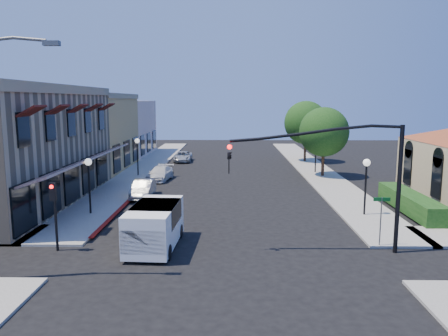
{
  "coord_description": "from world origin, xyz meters",
  "views": [
    {
      "loc": [
        0.29,
        -18.32,
        7.1
      ],
      "look_at": [
        -0.21,
        10.52,
        2.6
      ],
      "focal_mm": 35.0,
      "sensor_mm": 36.0,
      "label": 1
    }
  ],
  "objects_px": {
    "signal_mast_arm": "(353,167)",
    "parked_car_b": "(143,189)",
    "parked_car_c": "(160,173)",
    "parked_car_d": "(183,157)",
    "street_tree_b": "(306,123)",
    "street_tree_a": "(324,132)",
    "lamppost_left_near": "(89,172)",
    "lamppost_left_far": "(137,147)",
    "white_van": "(154,224)",
    "lamppost_right_far": "(316,145)",
    "parked_car_a": "(140,214)",
    "secondary_signal": "(54,204)",
    "lamppost_right_near": "(366,173)",
    "street_name_sign": "(381,214)"
  },
  "relations": [
    {
      "from": "street_name_sign",
      "to": "parked_car_d",
      "type": "relative_size",
      "value": 0.6
    },
    {
      "from": "lamppost_right_near",
      "to": "parked_car_d",
      "type": "relative_size",
      "value": 0.85
    },
    {
      "from": "street_tree_a",
      "to": "parked_car_a",
      "type": "bearing_deg",
      "value": -131.05
    },
    {
      "from": "parked_car_d",
      "to": "lamppost_left_far",
      "type": "bearing_deg",
      "value": -107.9
    },
    {
      "from": "lamppost_left_far",
      "to": "white_van",
      "type": "distance_m",
      "value": 20.74
    },
    {
      "from": "secondary_signal",
      "to": "lamppost_right_near",
      "type": "xyz_separation_m",
      "value": [
        16.5,
        6.59,
        0.42
      ]
    },
    {
      "from": "parked_car_c",
      "to": "parked_car_d",
      "type": "relative_size",
      "value": 1.0
    },
    {
      "from": "white_van",
      "to": "parked_car_c",
      "type": "bearing_deg",
      "value": 98.43
    },
    {
      "from": "street_tree_b",
      "to": "parked_car_d",
      "type": "xyz_separation_m",
      "value": [
        -14.18,
        0.0,
        -3.96
      ]
    },
    {
      "from": "lamppost_left_near",
      "to": "parked_car_c",
      "type": "relative_size",
      "value": 0.85
    },
    {
      "from": "signal_mast_arm",
      "to": "street_name_sign",
      "type": "height_order",
      "value": "signal_mast_arm"
    },
    {
      "from": "street_tree_b",
      "to": "parked_car_d",
      "type": "height_order",
      "value": "street_tree_b"
    },
    {
      "from": "secondary_signal",
      "to": "white_van",
      "type": "height_order",
      "value": "secondary_signal"
    },
    {
      "from": "signal_mast_arm",
      "to": "street_tree_a",
      "type": "bearing_deg",
      "value": 81.83
    },
    {
      "from": "lamppost_right_far",
      "to": "street_tree_a",
      "type": "bearing_deg",
      "value": -81.47
    },
    {
      "from": "street_tree_a",
      "to": "signal_mast_arm",
      "type": "relative_size",
      "value": 0.81
    },
    {
      "from": "parked_car_a",
      "to": "parked_car_c",
      "type": "relative_size",
      "value": 0.81
    },
    {
      "from": "street_tree_b",
      "to": "lamppost_right_far",
      "type": "bearing_deg",
      "value": -92.15
    },
    {
      "from": "white_van",
      "to": "street_name_sign",
      "type": "bearing_deg",
      "value": 1.31
    },
    {
      "from": "street_name_sign",
      "to": "street_tree_b",
      "type": "bearing_deg",
      "value": 87.5
    },
    {
      "from": "parked_car_a",
      "to": "parked_car_c",
      "type": "height_order",
      "value": "parked_car_c"
    },
    {
      "from": "signal_mast_arm",
      "to": "parked_car_d",
      "type": "distance_m",
      "value": 32.7
    },
    {
      "from": "parked_car_a",
      "to": "street_tree_b",
      "type": "bearing_deg",
      "value": 68.44
    },
    {
      "from": "parked_car_d",
      "to": "street_tree_a",
      "type": "bearing_deg",
      "value": -35.75
    },
    {
      "from": "street_name_sign",
      "to": "parked_car_b",
      "type": "distance_m",
      "value": 17.48
    },
    {
      "from": "secondary_signal",
      "to": "parked_car_b",
      "type": "height_order",
      "value": "secondary_signal"
    },
    {
      "from": "signal_mast_arm",
      "to": "lamppost_left_far",
      "type": "relative_size",
      "value": 2.24
    },
    {
      "from": "signal_mast_arm",
      "to": "parked_car_b",
      "type": "bearing_deg",
      "value": 136.34
    },
    {
      "from": "street_tree_a",
      "to": "street_tree_b",
      "type": "height_order",
      "value": "street_tree_b"
    },
    {
      "from": "lamppost_left_far",
      "to": "white_van",
      "type": "relative_size",
      "value": 0.74
    },
    {
      "from": "street_name_sign",
      "to": "lamppost_right_near",
      "type": "xyz_separation_m",
      "value": [
        1.0,
        5.8,
        1.04
      ]
    },
    {
      "from": "lamppost_left_near",
      "to": "lamppost_left_far",
      "type": "distance_m",
      "value": 14.0
    },
    {
      "from": "secondary_signal",
      "to": "parked_car_b",
      "type": "distance_m",
      "value": 11.85
    },
    {
      "from": "parked_car_a",
      "to": "parked_car_d",
      "type": "xyz_separation_m",
      "value": [
        -0.38,
        25.84,
        0.0
      ]
    },
    {
      "from": "parked_car_c",
      "to": "parked_car_d",
      "type": "bearing_deg",
      "value": 93.77
    },
    {
      "from": "street_name_sign",
      "to": "white_van",
      "type": "xyz_separation_m",
      "value": [
        -10.91,
        -0.25,
        -0.49
      ]
    },
    {
      "from": "street_tree_a",
      "to": "lamppost_left_near",
      "type": "distance_m",
      "value": 22.3
    },
    {
      "from": "white_van",
      "to": "parked_car_a",
      "type": "distance_m",
      "value": 4.54
    },
    {
      "from": "street_name_sign",
      "to": "parked_car_d",
      "type": "bearing_deg",
      "value": 113.37
    },
    {
      "from": "street_tree_b",
      "to": "secondary_signal",
      "type": "height_order",
      "value": "street_tree_b"
    },
    {
      "from": "lamppost_left_near",
      "to": "lamppost_right_near",
      "type": "height_order",
      "value": "same"
    },
    {
      "from": "lamppost_left_far",
      "to": "lamppost_right_far",
      "type": "height_order",
      "value": "same"
    },
    {
      "from": "parked_car_d",
      "to": "lamppost_right_near",
      "type": "bearing_deg",
      "value": -60.52
    },
    {
      "from": "lamppost_right_near",
      "to": "parked_car_a",
      "type": "relative_size",
      "value": 1.05
    },
    {
      "from": "lamppost_left_far",
      "to": "parked_car_d",
      "type": "bearing_deg",
      "value": 72.65
    },
    {
      "from": "street_tree_a",
      "to": "lamppost_left_far",
      "type": "relative_size",
      "value": 1.82
    },
    {
      "from": "parked_car_c",
      "to": "lamppost_left_far",
      "type": "bearing_deg",
      "value": 147.49
    },
    {
      "from": "lamppost_left_near",
      "to": "lamppost_right_near",
      "type": "relative_size",
      "value": 1.0
    },
    {
      "from": "street_name_sign",
      "to": "lamppost_right_near",
      "type": "bearing_deg",
      "value": 80.22
    },
    {
      "from": "signal_mast_arm",
      "to": "parked_car_c",
      "type": "bearing_deg",
      "value": 122.84
    }
  ]
}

